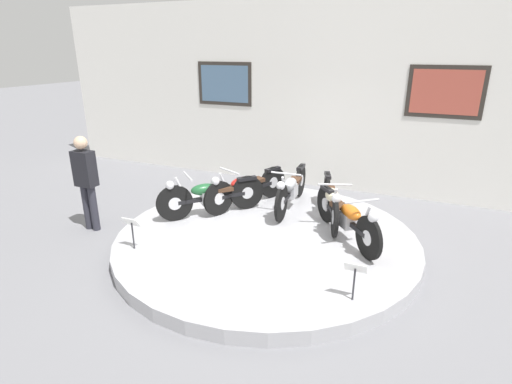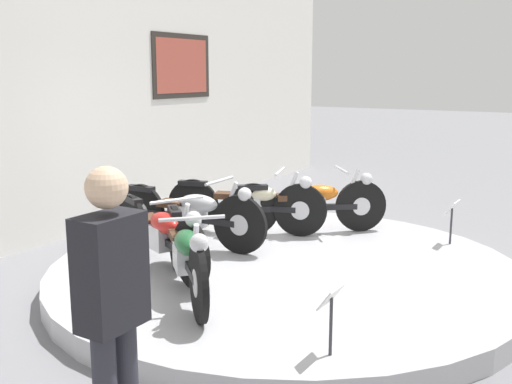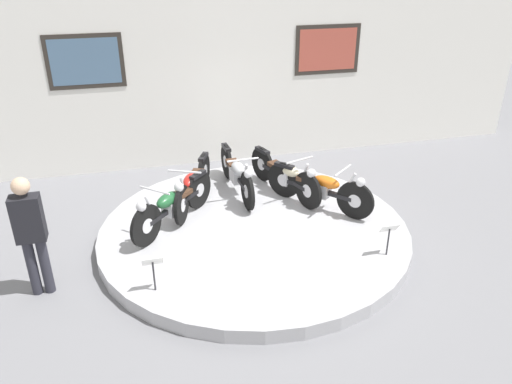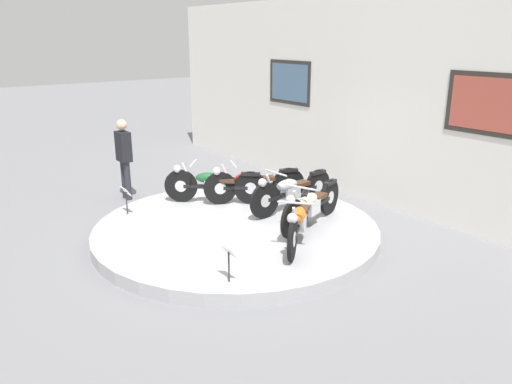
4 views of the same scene
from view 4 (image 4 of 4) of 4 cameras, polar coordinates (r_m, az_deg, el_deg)
name	(u,v)px [view 4 (image 4 of 4)]	position (r m, az deg, el deg)	size (l,w,h in m)	color
ground_plane	(237,236)	(8.62, -2.24, -5.01)	(60.00, 60.00, 0.00)	slate
display_platform	(236,230)	(8.58, -2.25, -4.38)	(4.82, 4.82, 0.20)	#ADADB2
back_wall	(373,101)	(10.33, 13.20, 10.07)	(14.00, 0.22, 4.08)	white
motorcycle_green	(213,184)	(9.56, -4.89, 0.97)	(1.39, 1.50, 0.80)	black
motorcycle_red	(253,183)	(9.58, -0.38, 1.07)	(0.86, 1.83, 0.79)	black
motorcycle_silver	(291,190)	(9.13, 3.99, 0.22)	(0.54, 2.00, 0.80)	black
motorcycle_cream	(311,204)	(8.40, 6.30, -1.42)	(0.75, 1.90, 0.80)	black
motorcycle_orange	(299,220)	(7.71, 4.93, -3.15)	(1.31, 1.56, 0.79)	black
info_placard_front_left	(126,195)	(9.22, -14.63, -0.30)	(0.26, 0.11, 0.51)	#333338
info_placard_front_centre	(229,256)	(6.51, -3.15, -7.31)	(0.26, 0.11, 0.51)	#333338
visitor_standing	(124,155)	(10.63, -14.85, 4.15)	(0.36, 0.22, 1.68)	#2D2D38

